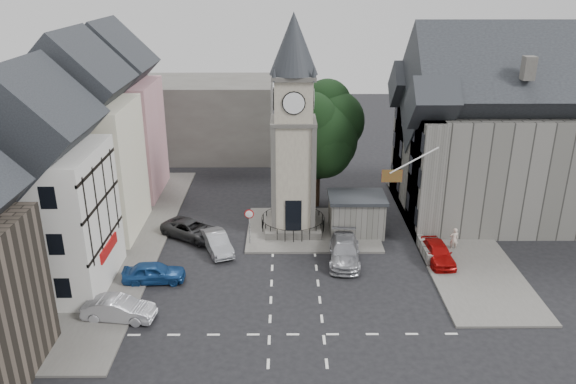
{
  "coord_description": "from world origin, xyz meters",
  "views": [
    {
      "loc": [
        -0.63,
        -31.5,
        18.74
      ],
      "look_at": [
        -0.41,
        5.0,
        4.36
      ],
      "focal_mm": 35.0,
      "sensor_mm": 36.0,
      "label": 1
    }
  ],
  "objects_px": {
    "car_west_blue": "(154,272)",
    "pedestrian": "(454,239)",
    "stone_shelter": "(356,214)",
    "clock_tower": "(293,129)",
    "car_east_red": "(438,252)"
  },
  "relations": [
    {
      "from": "stone_shelter",
      "to": "pedestrian",
      "type": "height_order",
      "value": "stone_shelter"
    },
    {
      "from": "stone_shelter",
      "to": "clock_tower",
      "type": "bearing_deg",
      "value": 174.16
    },
    {
      "from": "stone_shelter",
      "to": "car_east_red",
      "type": "height_order",
      "value": "stone_shelter"
    },
    {
      "from": "clock_tower",
      "to": "car_west_blue",
      "type": "bearing_deg",
      "value": -139.52
    },
    {
      "from": "clock_tower",
      "to": "car_east_red",
      "type": "xyz_separation_m",
      "value": [
        9.9,
        -5.13,
        -7.41
      ]
    },
    {
      "from": "stone_shelter",
      "to": "car_east_red",
      "type": "relative_size",
      "value": 1.04
    },
    {
      "from": "clock_tower",
      "to": "stone_shelter",
      "type": "bearing_deg",
      "value": -5.84
    },
    {
      "from": "clock_tower",
      "to": "car_west_blue",
      "type": "distance_m",
      "value": 14.06
    },
    {
      "from": "car_east_red",
      "to": "pedestrian",
      "type": "xyz_separation_m",
      "value": [
        1.6,
        1.73,
        0.16
      ]
    },
    {
      "from": "car_west_blue",
      "to": "pedestrian",
      "type": "bearing_deg",
      "value": -81.93
    },
    {
      "from": "stone_shelter",
      "to": "pedestrian",
      "type": "relative_size",
      "value": 2.5
    },
    {
      "from": "car_west_blue",
      "to": "pedestrian",
      "type": "height_order",
      "value": "pedestrian"
    },
    {
      "from": "car_east_red",
      "to": "stone_shelter",
      "type": "bearing_deg",
      "value": 133.91
    },
    {
      "from": "stone_shelter",
      "to": "pedestrian",
      "type": "xyz_separation_m",
      "value": [
        6.7,
        -2.91,
        -0.69
      ]
    },
    {
      "from": "car_east_red",
      "to": "clock_tower",
      "type": "bearing_deg",
      "value": 148.81
    }
  ]
}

